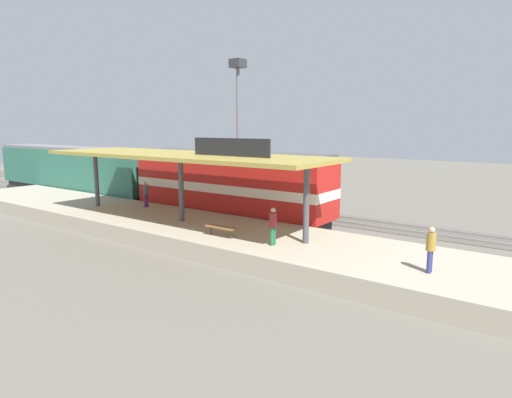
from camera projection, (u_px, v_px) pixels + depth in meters
name	position (u px, v px, depth m)	size (l,w,h in m)	color
ground_plane	(252.00, 217.00, 29.90)	(120.00, 120.00, 0.00)	#666056
track_near	(233.00, 222.00, 28.30)	(3.20, 110.00, 0.16)	#565249
track_far	(273.00, 211.00, 31.97)	(3.20, 110.00, 0.16)	#565249
platform	(182.00, 229.00, 24.57)	(6.00, 44.00, 0.90)	#A89E89
station_canopy	(181.00, 157.00, 23.84)	(5.20, 18.00, 4.70)	#47474C
platform_bench	(221.00, 228.00, 20.93)	(0.44, 1.70, 0.50)	#333338
locomotive	(229.00, 185.00, 28.12)	(2.93, 14.43, 4.44)	#28282D
passenger_carriage_single	(73.00, 170.00, 38.60)	(2.90, 20.00, 4.24)	#28282D
freight_car	(232.00, 181.00, 33.89)	(2.80, 12.00, 3.54)	#28282D
light_mast	(238.00, 100.00, 36.47)	(1.10, 1.10, 11.70)	slate
person_waiting	(431.00, 247.00, 15.68)	(0.34, 0.34, 1.71)	navy
person_walking	(146.00, 193.00, 28.54)	(0.34, 0.34, 1.71)	#663375
person_boarding	(273.00, 224.00, 19.35)	(0.34, 0.34, 1.71)	#23603D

